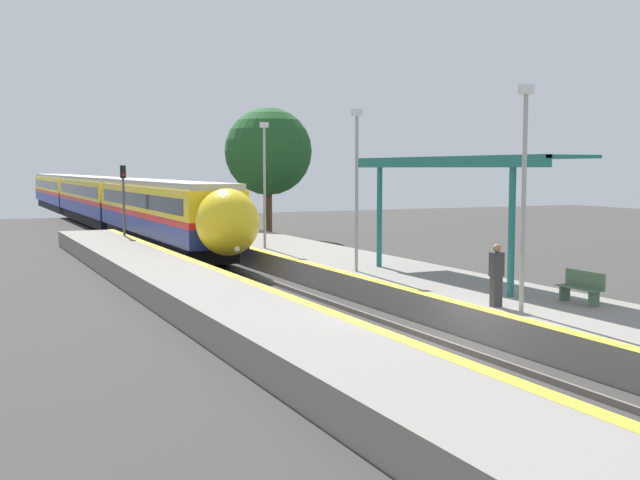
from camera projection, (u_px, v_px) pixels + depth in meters
The scene contains 14 objects.
ground_plane at pixel (418, 347), 20.62m from camera, with size 120.00×120.00×0.00m, color #383533.
rail_left at pixel (393, 347), 20.32m from camera, with size 0.08×90.00×0.15m, color slate.
rail_right at pixel (441, 342), 20.92m from camera, with size 0.08×90.00×0.15m, color slate.
train at pixel (97, 198), 63.89m from camera, with size 2.81×68.69×3.90m.
platform_right at pixel (541, 318), 22.27m from camera, with size 4.52×64.00×0.88m.
platform_left at pixel (298, 343), 19.17m from camera, with size 3.24×64.00×0.88m.
platform_bench at pixel (581, 287), 22.11m from camera, with size 0.44×1.50×0.89m.
person_waiting at pixel (496, 274), 21.53m from camera, with size 0.36×0.22×1.70m.
railway_signal at pixel (124, 199), 43.99m from camera, with size 0.28×0.28×4.74m.
lamppost_near at pixel (524, 185), 20.43m from camera, with size 0.36×0.20×5.83m.
lamppost_mid at pixel (357, 180), 28.75m from camera, with size 0.36×0.20×5.83m.
lamppost_far at pixel (264, 177), 37.08m from camera, with size 0.36×0.20×5.83m.
station_canopy at pixel (452, 165), 26.79m from camera, with size 2.02×10.83×4.11m.
background_tree_right at pixel (268, 152), 52.14m from camera, with size 5.69×5.69×8.52m.
Camera 1 is at (-10.84, -17.34, 4.60)m, focal length 45.00 mm.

